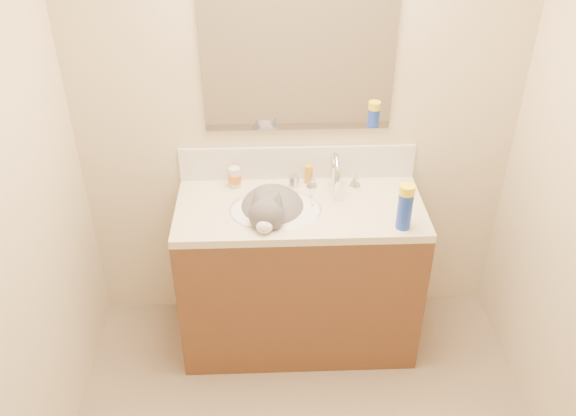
{
  "coord_description": "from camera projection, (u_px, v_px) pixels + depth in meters",
  "views": [
    {
      "loc": [
        -0.15,
        -1.48,
        2.46
      ],
      "look_at": [
        -0.06,
        0.92,
        0.88
      ],
      "focal_mm": 38.0,
      "sensor_mm": 36.0,
      "label": 1
    }
  ],
  "objects": [
    {
      "name": "room_shell",
      "position": [
        321.0,
        208.0,
        1.78
      ],
      "size": [
        2.24,
        2.54,
        2.52
      ],
      "color": "beige",
      "rests_on": "ground"
    },
    {
      "name": "vanity_cabinet",
      "position": [
        299.0,
        277.0,
        3.18
      ],
      "size": [
        1.2,
        0.55,
        0.82
      ],
      "primitive_type": "cube",
      "color": "brown",
      "rests_on": "ground"
    },
    {
      "name": "counter_slab",
      "position": [
        300.0,
        209.0,
        2.95
      ],
      "size": [
        1.2,
        0.55,
        0.04
      ],
      "primitive_type": "cube",
      "color": "beige",
      "rests_on": "vanity_cabinet"
    },
    {
      "name": "basin",
      "position": [
        275.0,
        222.0,
        2.95
      ],
      "size": [
        0.45,
        0.36,
        0.14
      ],
      "primitive_type": "ellipsoid",
      "color": "white",
      "rests_on": "vanity_cabinet"
    },
    {
      "name": "faucet",
      "position": [
        335.0,
        175.0,
        3.01
      ],
      "size": [
        0.28,
        0.2,
        0.21
      ],
      "color": "silver",
      "rests_on": "counter_slab"
    },
    {
      "name": "cat",
      "position": [
        272.0,
        213.0,
        2.92
      ],
      "size": [
        0.38,
        0.47,
        0.34
      ],
      "rotation": [
        0.0,
        0.0,
        -0.17
      ],
      "color": "#4F4D4F",
      "rests_on": "basin"
    },
    {
      "name": "backsplash",
      "position": [
        297.0,
        163.0,
        3.11
      ],
      "size": [
        1.2,
        0.02,
        0.18
      ],
      "primitive_type": "cube",
      "color": "silver",
      "rests_on": "counter_slab"
    },
    {
      "name": "mirror",
      "position": [
        298.0,
        50.0,
        2.78
      ],
      "size": [
        0.9,
        0.02,
        0.8
      ],
      "primitive_type": "cube",
      "color": "white",
      "rests_on": "room_shell"
    },
    {
      "name": "pill_bottle",
      "position": [
        235.0,
        177.0,
        3.06
      ],
      "size": [
        0.07,
        0.07,
        0.1
      ],
      "primitive_type": "cylinder",
      "rotation": [
        0.0,
        0.0,
        0.32
      ],
      "color": "silver",
      "rests_on": "counter_slab"
    },
    {
      "name": "pill_label",
      "position": [
        235.0,
        178.0,
        3.06
      ],
      "size": [
        0.08,
        0.08,
        0.04
      ],
      "primitive_type": "cylinder",
      "rotation": [
        0.0,
        0.0,
        0.32
      ],
      "color": "orange",
      "rests_on": "pill_bottle"
    },
    {
      "name": "silver_jar",
      "position": [
        294.0,
        181.0,
        3.07
      ],
      "size": [
        0.07,
        0.07,
        0.06
      ],
      "primitive_type": "cylinder",
      "rotation": [
        0.0,
        0.0,
        0.4
      ],
      "color": "#B7B7BC",
      "rests_on": "counter_slab"
    },
    {
      "name": "amber_bottle",
      "position": [
        309.0,
        174.0,
        3.09
      ],
      "size": [
        0.05,
        0.05,
        0.1
      ],
      "primitive_type": "cylinder",
      "rotation": [
        0.0,
        0.0,
        -0.27
      ],
      "color": "#C08916",
      "rests_on": "counter_slab"
    },
    {
      "name": "toothbrush",
      "position": [
        312.0,
        197.0,
        2.99
      ],
      "size": [
        0.02,
        0.14,
        0.01
      ],
      "primitive_type": "cube",
      "rotation": [
        0.0,
        0.0,
        -0.0
      ],
      "color": "silver",
      "rests_on": "counter_slab"
    },
    {
      "name": "toothbrush_head",
      "position": [
        312.0,
        197.0,
        2.99
      ],
      "size": [
        0.01,
        0.03,
        0.01
      ],
      "primitive_type": "cube",
      "rotation": [
        0.0,
        0.0,
        -0.0
      ],
      "color": "#66A1DA",
      "rests_on": "counter_slab"
    },
    {
      "name": "spray_can",
      "position": [
        405.0,
        210.0,
        2.74
      ],
      "size": [
        0.07,
        0.07,
        0.18
      ],
      "primitive_type": "cylinder",
      "rotation": [
        0.0,
        0.0,
        -0.07
      ],
      "color": "#1A3AB9",
      "rests_on": "counter_slab"
    },
    {
      "name": "spray_cap",
      "position": [
        407.0,
        190.0,
        2.68
      ],
      "size": [
        0.08,
        0.08,
        0.04
      ],
      "primitive_type": "cylinder",
      "rotation": [
        0.0,
        0.0,
        -0.07
      ],
      "color": "yellow",
      "rests_on": "spray_can"
    }
  ]
}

